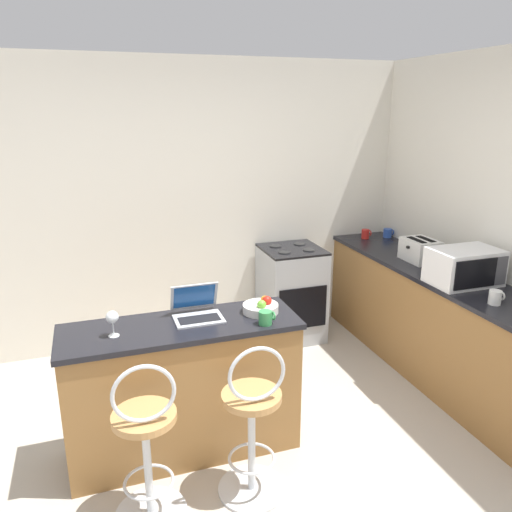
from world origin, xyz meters
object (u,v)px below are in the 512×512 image
Objects in this scene: laptop at (197,309)px; bar_stool_far at (253,425)px; fruit_bowl at (261,307)px; stove_range at (291,293)px; mug_blue at (388,233)px; mug_red at (366,234)px; bar_stool_near at (147,447)px; microwave at (465,267)px; toaster at (420,250)px; wine_glass_tall at (112,318)px; mug_white at (495,297)px; mug_green at (266,318)px.

bar_stool_far is at bearing -73.52° from laptop.
stove_range is at bearing 59.88° from fruit_bowl.
bar_stool_far is 2.89m from mug_blue.
stove_range is 9.59× the size of mug_red.
bar_stool_near is 1.09m from fruit_bowl.
microwave is 1.41m from mug_red.
toaster is (1.90, 1.15, 0.54)m from bar_stool_far.
bar_stool_far is 0.79m from laptop.
wine_glass_tall is (-2.59, -0.68, 0.02)m from toaster.
stove_range is 3.94× the size of fruit_bowl.
mug_blue is at bearing 35.87° from bar_stool_near.
wine_glass_tall is (-0.69, 0.47, 0.56)m from bar_stool_far.
bar_stool_far is 1.08× the size of stove_range.
toaster is 0.34× the size of stove_range.
mug_white reaches higher than mug_blue.
bar_stool_near is 3.17m from mug_red.
mug_white is 0.97× the size of mug_blue.
mug_red reaches higher than mug_green.
mug_white reaches higher than bar_stool_far.
microwave reaches higher than mug_white.
bar_stool_near is 2.79m from toaster.
laptop is 0.45m from mug_green.
laptop is 0.33× the size of stove_range.
toaster reaches higher than wine_glass_tall.
mug_white is at bearing -92.50° from mug_red.
mug_red reaches higher than bar_stool_far.
toaster reaches higher than mug_green.
fruit_bowl is (0.82, 0.52, 0.48)m from bar_stool_near.
mug_green is 2.47m from mug_blue.
stove_range is 1.19m from mug_blue.
laptop is at bearing -133.04° from stove_range.
fruit_bowl is 0.93m from wine_glass_tall.
stove_range is 9.08× the size of mug_white.
bar_stool_far is at bearing -118.46° from stove_range.
laptop reaches higher than mug_white.
mug_green reaches higher than bar_stool_far.
mug_white is at bearing -100.97° from microwave.
fruit_bowl is at bearing 65.99° from bar_stool_far.
bar_stool_near is at bearing -176.26° from mug_white.
mug_blue reaches higher than stove_range.
mug_red is at bearing 41.72° from fruit_bowl.
mug_blue is at bearing 37.26° from fruit_bowl.
toaster reaches higher than mug_red.
mug_white is (-0.12, -0.99, -0.05)m from toaster.
mug_red is at bearing 44.51° from mug_green.
wine_glass_tall is (-0.93, -0.06, 0.08)m from fruit_bowl.
microwave is 5.04× the size of mug_green.
mug_green is at bearing -33.56° from laptop.
stove_range is 1.93m from mug_white.
bar_stool_near is at bearing -130.66° from stove_range.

